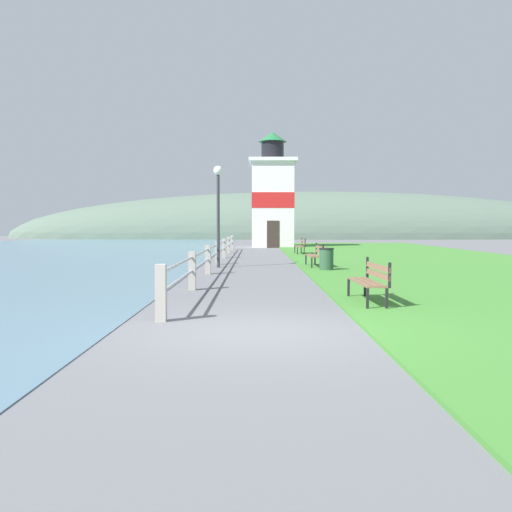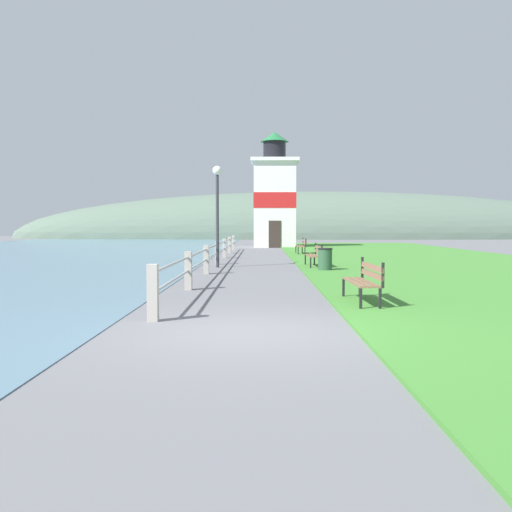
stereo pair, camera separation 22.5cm
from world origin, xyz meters
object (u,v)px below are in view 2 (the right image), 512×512
at_px(park_bench_near, 365,279).
at_px(park_bench_far, 302,245).
at_px(lamp_post, 217,197).
at_px(park_bench_midway, 315,254).
at_px(lighthouse, 274,198).
at_px(trash_bin, 325,260).

xyz_separation_m(park_bench_near, park_bench_far, (0.16, 20.39, -0.00)).
relative_size(park_bench_near, lamp_post, 0.50).
xyz_separation_m(park_bench_midway, lighthouse, (-1.08, 21.15, 3.20)).
relative_size(lighthouse, lamp_post, 2.19).
bearing_deg(park_bench_near, park_bench_far, -92.04).
xyz_separation_m(park_bench_far, lighthouse, (-1.29, 11.14, 3.20)).
bearing_deg(park_bench_midway, park_bench_near, 88.81).
bearing_deg(lighthouse, park_bench_near, -87.95).
bearing_deg(park_bench_near, lighthouse, -89.53).
relative_size(park_bench_near, park_bench_far, 1.01).
xyz_separation_m(park_bench_far, trash_bin, (-0.02, -11.86, -0.12)).
bearing_deg(park_bench_midway, lamp_post, -3.32).
distance_m(park_bench_near, lamp_post, 11.41).
relative_size(park_bench_midway, trash_bin, 2.38).
bearing_deg(lamp_post, park_bench_near, -69.87).
height_order(park_bench_near, lighthouse, lighthouse).
relative_size(park_bench_midway, lamp_post, 0.51).
height_order(park_bench_far, trash_bin, park_bench_far).
distance_m(park_bench_far, lamp_post, 10.89).
distance_m(park_bench_near, trash_bin, 8.54).
bearing_deg(park_bench_far, park_bench_near, 89.07).
relative_size(trash_bin, lamp_post, 0.21).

